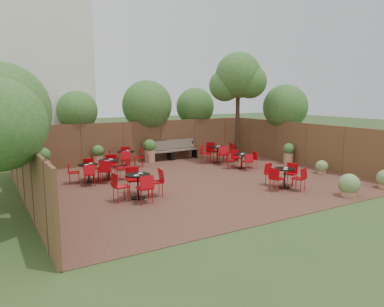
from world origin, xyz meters
TOP-DOWN VIEW (x-y plane):
  - ground at (0.00, 0.00)m, footprint 80.00×80.00m
  - courtyard_paving at (0.00, 0.00)m, footprint 12.00×10.00m
  - fence_back at (0.00, 5.00)m, footprint 12.00×0.08m
  - fence_left at (-6.00, 0.00)m, footprint 0.08×10.00m
  - fence_right at (6.00, 0.00)m, footprint 0.08×10.00m
  - neighbour_building at (-4.50, 8.00)m, footprint 5.00×4.00m
  - overhang_foliage at (-2.08, 2.49)m, footprint 15.63×10.43m
  - courtyard_tree at (3.98, 2.57)m, footprint 2.48×2.38m
  - park_bench_left at (0.66, 4.63)m, footprint 1.57×0.55m
  - park_bench_right at (1.97, 4.63)m, footprint 1.62×0.54m
  - bistro_tables at (-0.50, 1.14)m, footprint 8.09×7.93m
  - planters at (-0.64, 3.71)m, footprint 11.00×4.51m
  - low_shrubs at (4.27, -3.85)m, footprint 2.68×3.41m

SIDE VIEW (x-z plane):
  - ground at x=0.00m, z-range 0.00..0.00m
  - courtyard_paving at x=0.00m, z-range 0.00..0.02m
  - low_shrubs at x=4.27m, z-range -0.02..0.72m
  - bistro_tables at x=-0.50m, z-range -0.01..0.92m
  - park_bench_left at x=0.66m, z-range 0.03..0.99m
  - park_bench_right at x=1.97m, z-range 0.03..1.03m
  - planters at x=-0.64m, z-range 0.03..1.16m
  - fence_back at x=0.00m, z-range 0.00..2.00m
  - fence_left at x=-6.00m, z-range 0.00..2.00m
  - fence_right at x=6.00m, z-range 0.00..2.00m
  - overhang_foliage at x=-2.08m, z-range 1.32..4.11m
  - neighbour_building at x=-4.50m, z-range 0.00..8.00m
  - courtyard_tree at x=3.98m, z-range 1.39..6.70m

